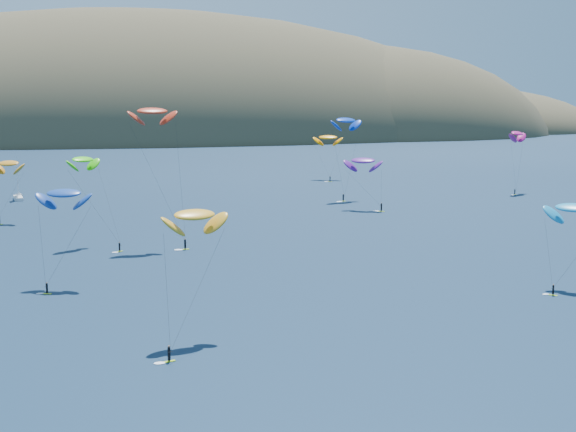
# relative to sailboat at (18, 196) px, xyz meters

# --- Properties ---
(island) EXTENTS (730.00, 300.00, 210.00)m
(island) POSITION_rel_sailboat_xyz_m (90.85, 372.64, -11.72)
(island) COLOR #3D3526
(island) RESTS_ON ground
(sailboat) EXTENTS (10.00, 8.63, 12.32)m
(sailboat) POSITION_rel_sailboat_xyz_m (0.00, 0.00, 0.00)
(sailboat) COLOR silver
(sailboat) RESTS_ON ground
(kitesurfer_1) EXTENTS (9.22, 9.52, 15.88)m
(kitesurfer_1) POSITION_rel_sailboat_xyz_m (0.36, -41.26, 12.48)
(kitesurfer_1) COLOR #BAE919
(kitesurfer_1) RESTS_ON ground
(kitesurfer_2) EXTENTS (9.61, 12.51, 16.98)m
(kitesurfer_2) POSITION_rel_sailboat_xyz_m (27.29, -143.02, 13.73)
(kitesurfer_2) COLOR #BAE919
(kitesurfer_2) RESTS_ON ground
(kitesurfer_3) EXTENTS (10.44, 13.68, 18.75)m
(kitesurfer_3) POSITION_rel_sailboat_xyz_m (16.25, -77.07, 15.66)
(kitesurfer_3) COLOR #BAE919
(kitesurfer_3) RESTS_ON ground
(kitesurfer_4) EXTENTS (10.95, 10.01, 25.02)m
(kitesurfer_4) POSITION_rel_sailboat_xyz_m (89.59, -23.08, 21.21)
(kitesurfer_4) COLOR #BAE919
(kitesurfer_4) RESTS_ON ground
(kitesurfer_5) EXTENTS (10.49, 9.17, 14.48)m
(kitesurfer_5) POSITION_rel_sailboat_xyz_m (86.12, -133.59, 11.14)
(kitesurfer_5) COLOR #BAE919
(kitesurfer_5) RESTS_ON ground
(kitesurfer_6) EXTENTS (10.51, 11.27, 15.23)m
(kitesurfer_6) POSITION_rel_sailboat_xyz_m (86.80, -44.23, 11.52)
(kitesurfer_6) COLOR #BAE919
(kitesurfer_6) RESTS_ON ground
(kitesurfer_8) EXTENTS (9.77, 10.65, 20.39)m
(kitesurfer_8) POSITION_rel_sailboat_xyz_m (144.73, -22.35, 16.87)
(kitesurfer_8) COLOR #BAE919
(kitesurfer_8) RESTS_ON ground
(kitesurfer_9) EXTENTS (10.36, 9.41, 28.51)m
(kitesurfer_9) POSITION_rel_sailboat_xyz_m (29.35, -81.21, 24.95)
(kitesurfer_9) COLOR #BAE919
(kitesurfer_9) RESTS_ON ground
(kitesurfer_10) EXTENTS (9.14, 9.85, 16.42)m
(kitesurfer_10) POSITION_rel_sailboat_xyz_m (12.44, -110.73, 13.10)
(kitesurfer_10) COLOR #BAE919
(kitesurfer_10) RESTS_ON ground
(kitesurfer_11) EXTENTS (11.02, 14.05, 17.50)m
(kitesurfer_11) POSITION_rel_sailboat_xyz_m (102.79, 31.60, 13.71)
(kitesurfer_11) COLOR #BAE919
(kitesurfer_11) RESTS_ON ground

